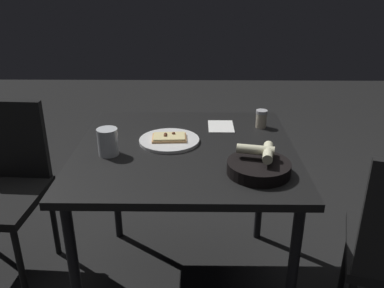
{
  "coord_description": "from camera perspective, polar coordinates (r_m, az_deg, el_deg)",
  "views": [
    {
      "loc": [
        -1.57,
        -0.05,
        1.44
      ],
      "look_at": [
        0.02,
        -0.03,
        0.75
      ],
      "focal_mm": 37.96,
      "sensor_mm": 36.0,
      "label": 1
    }
  ],
  "objects": [
    {
      "name": "pepper_shaker",
      "position": [
        1.95,
        9.7,
        3.39
      ],
      "size": [
        0.05,
        0.05,
        0.08
      ],
      "color": "#BFB299",
      "rests_on": "dining_table"
    },
    {
      "name": "ground",
      "position": [
        2.13,
        -0.8,
        -19.03
      ],
      "size": [
        8.0,
        8.0,
        0.0
      ],
      "primitive_type": "plane",
      "color": "black"
    },
    {
      "name": "bread_basket",
      "position": [
        1.51,
        9.4,
        -3.01
      ],
      "size": [
        0.23,
        0.23,
        0.1
      ],
      "color": "black",
      "rests_on": "dining_table"
    },
    {
      "name": "pizza_plate",
      "position": [
        1.77,
        -3.21,
        0.59
      ],
      "size": [
        0.26,
        0.26,
        0.04
      ],
      "color": "white",
      "rests_on": "dining_table"
    },
    {
      "name": "beer_glass",
      "position": [
        1.67,
        -11.71,
        0.07
      ],
      "size": [
        0.08,
        0.08,
        0.11
      ],
      "color": "silver",
      "rests_on": "dining_table"
    },
    {
      "name": "napkin",
      "position": [
        1.95,
        4.08,
        2.47
      ],
      "size": [
        0.16,
        0.12,
        0.0
      ],
      "color": "white",
      "rests_on": "dining_table"
    },
    {
      "name": "dining_table",
      "position": [
        1.75,
        -0.92,
        -2.6
      ],
      "size": [
        0.91,
        0.92,
        0.74
      ],
      "color": "black",
      "rests_on": "ground"
    }
  ]
}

